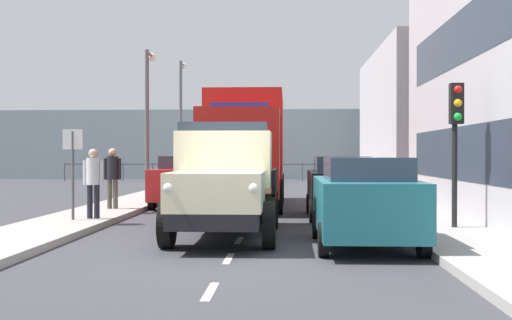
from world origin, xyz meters
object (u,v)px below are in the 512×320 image
object	(u,v)px
car_grey_oppositeside_1	(209,174)
traffic_light_near	(456,123)
pedestrian_near_railing	(93,177)
lamp_post_far	(181,111)
street_sign	(73,158)
car_teal_kerbside_near	(365,201)
lamp_post_promenade	(148,108)
lorry_cargo_red	(246,146)
pedestrian_with_bag	(112,173)
car_maroon_oppositeside_2	(221,171)
car_red_oppositeside_0	(185,180)
car_black_kerbside_1	(340,186)
truck_vintage_cream	(225,183)

from	to	relation	value
car_grey_oppositeside_1	traffic_light_near	bearing A→B (deg)	118.06
pedestrian_near_railing	lamp_post_far	bearing A→B (deg)	-87.62
street_sign	car_teal_kerbside_near	bearing A→B (deg)	154.27
lamp_post_promenade	pedestrian_near_railing	bearing A→B (deg)	93.02
car_teal_kerbside_near	pedestrian_near_railing	bearing A→B (deg)	-29.45
lorry_cargo_red	lamp_post_far	world-z (taller)	lamp_post_far
car_teal_kerbside_near	pedestrian_with_bag	size ratio (longest dim) A/B	2.17
car_teal_kerbside_near	pedestrian_with_bag	world-z (taller)	pedestrian_with_bag
pedestrian_with_bag	car_maroon_oppositeside_2	bearing A→B (deg)	-97.03
car_red_oppositeside_0	traffic_light_near	world-z (taller)	traffic_light_near
car_black_kerbside_1	lamp_post_promenade	bearing A→B (deg)	-42.85
pedestrian_with_bag	street_sign	bearing A→B (deg)	88.51
pedestrian_with_bag	traffic_light_near	xyz separation A→B (m)	(-8.98, 4.47, 1.25)
car_teal_kerbside_near	lamp_post_far	distance (m)	22.51
car_black_kerbside_1	pedestrian_near_railing	bearing A→B (deg)	16.47
car_grey_oppositeside_1	street_sign	size ratio (longest dim) A/B	1.82
car_teal_kerbside_near	lamp_post_promenade	bearing A→B (deg)	-60.02
car_red_oppositeside_0	pedestrian_with_bag	world-z (taller)	pedestrian_with_bag
lorry_cargo_red	car_teal_kerbside_near	bearing A→B (deg)	107.30
truck_vintage_cream	traffic_light_near	distance (m)	5.31
car_teal_kerbside_near	street_sign	world-z (taller)	street_sign
truck_vintage_cream	pedestrian_near_railing	world-z (taller)	truck_vintage_cream
car_black_kerbside_1	car_grey_oppositeside_1	size ratio (longest dim) A/B	0.94
car_maroon_oppositeside_2	pedestrian_with_bag	world-z (taller)	pedestrian_with_bag
car_teal_kerbside_near	car_maroon_oppositeside_2	bearing A→B (deg)	-76.61
truck_vintage_cream	lamp_post_far	world-z (taller)	lamp_post_far
pedestrian_near_railing	lamp_post_promenade	xyz separation A→B (m)	(0.43, -8.22, 2.37)
lamp_post_far	pedestrian_with_bag	bearing A→B (deg)	91.56
pedestrian_near_railing	car_grey_oppositeside_1	bearing A→B (deg)	-96.84
car_grey_oppositeside_1	car_maroon_oppositeside_2	size ratio (longest dim) A/B	0.95
car_grey_oppositeside_1	street_sign	distance (m)	12.47
pedestrian_with_bag	street_sign	distance (m)	3.28
pedestrian_with_bag	lamp_post_far	bearing A→B (deg)	-88.44
lorry_cargo_red	car_red_oppositeside_0	world-z (taller)	lorry_cargo_red
car_red_oppositeside_0	street_sign	world-z (taller)	street_sign
lamp_post_promenade	street_sign	world-z (taller)	lamp_post_promenade
car_grey_oppositeside_1	lamp_post_far	xyz separation A→B (m)	(2.16, -5.53, 3.17)
lorry_cargo_red	car_teal_kerbside_near	size ratio (longest dim) A/B	2.09
car_grey_oppositeside_1	lamp_post_far	size ratio (longest dim) A/B	0.62
car_black_kerbside_1	traffic_light_near	xyz separation A→B (m)	(-2.25, 3.44, 1.58)
car_black_kerbside_1	car_maroon_oppositeside_2	distance (m)	16.11
lorry_cargo_red	lamp_post_promenade	world-z (taller)	lamp_post_promenade
car_grey_oppositeside_1	street_sign	world-z (taller)	street_sign
car_black_kerbside_1	lamp_post_promenade	size ratio (longest dim) A/B	0.68
truck_vintage_cream	lorry_cargo_red	world-z (taller)	lorry_cargo_red
lorry_cargo_red	pedestrian_near_railing	world-z (taller)	lorry_cargo_red
street_sign	truck_vintage_cream	bearing A→B (deg)	150.39
pedestrian_near_railing	street_sign	distance (m)	0.72
car_maroon_oppositeside_2	traffic_light_near	size ratio (longest dim) A/B	1.34
lorry_cargo_red	traffic_light_near	xyz separation A→B (m)	(-5.15, 7.25, 0.40)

